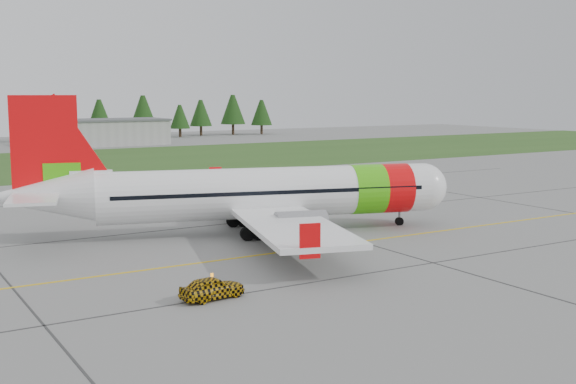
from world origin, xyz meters
TOP-DOWN VIEW (x-y plane):
  - ground at (0.00, 0.00)m, footprint 320.00×320.00m
  - aircraft at (5.17, 15.19)m, footprint 35.47×33.47m
  - follow_me_car at (-6.09, -0.04)m, footprint 1.41×1.61m
  - grass_strip at (0.00, 82.00)m, footprint 320.00×50.00m
  - taxi_guideline at (0.00, 8.00)m, footprint 120.00×0.25m
  - hangar_east at (25.00, 118.00)m, footprint 24.00×12.00m

SIDE VIEW (x-z plane):
  - ground at x=0.00m, z-range 0.00..0.00m
  - taxi_guideline at x=0.00m, z-range 0.00..0.02m
  - grass_strip at x=0.00m, z-range 0.00..0.03m
  - follow_me_car at x=-6.09m, z-range 0.00..3.66m
  - hangar_east at x=25.00m, z-range 0.00..5.20m
  - aircraft at x=5.17m, z-range -2.33..8.67m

